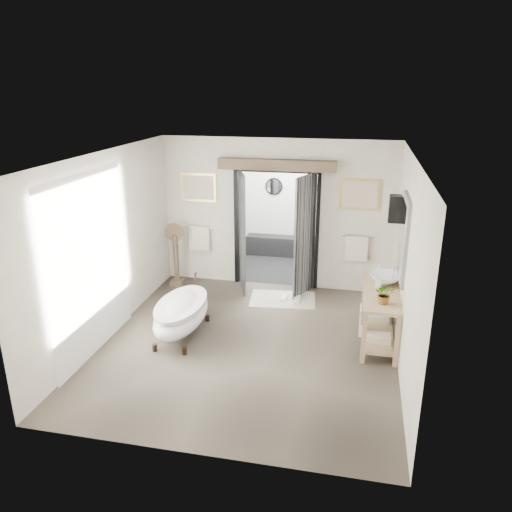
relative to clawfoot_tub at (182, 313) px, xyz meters
name	(u,v)px	position (x,y,z in m)	size (l,w,h in m)	color
ground_plane	(248,344)	(1.10, -0.07, -0.39)	(5.00, 5.00, 0.00)	#675C4C
room_shell	(243,231)	(1.06, -0.18, 1.47)	(4.52, 5.02, 2.91)	beige
shower_room	(287,222)	(1.10, 3.92, 0.52)	(2.22, 2.01, 2.51)	black
back_wall_dressing	(275,211)	(1.10, 2.25, 1.18)	(3.82, 0.78, 2.52)	black
clawfoot_tub	(182,313)	(0.00, 0.00, 0.00)	(0.72, 1.61, 0.79)	black
vanity	(378,311)	(3.05, 0.47, 0.12)	(0.57, 1.60, 0.85)	tan
pedestal_mirror	(176,258)	(-0.84, 2.02, 0.17)	(0.38, 0.25, 1.28)	brown
rug	(283,299)	(1.36, 1.71, -0.38)	(1.20, 0.80, 0.01)	beige
slippers	(291,298)	(1.51, 1.71, -0.34)	(0.35, 0.27, 0.05)	silver
basin	(385,279)	(3.13, 0.75, 0.55)	(0.50, 0.50, 0.17)	white
plant	(385,294)	(3.09, 0.00, 0.62)	(0.27, 0.24, 0.31)	gray
soap_bottle_a	(378,281)	(3.02, 0.62, 0.56)	(0.09, 0.09, 0.20)	gray
soap_bottle_b	(379,269)	(3.04, 1.20, 0.55)	(0.13, 0.13, 0.16)	gray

